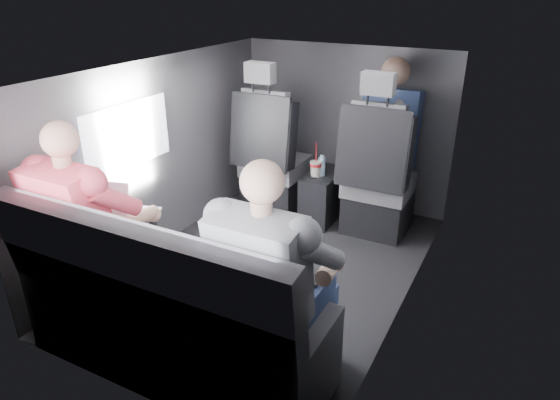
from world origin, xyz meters
The scene contains 19 objects.
floor centered at (0.00, 0.00, 0.00)m, with size 2.60×2.60×0.00m, color black.
ceiling centered at (0.00, 0.00, 1.35)m, with size 2.60×2.60×0.00m, color #B2B2AD.
panel_left centered at (-0.90, 0.00, 0.68)m, with size 0.02×2.60×1.35m, color #56565B.
panel_right centered at (0.90, 0.00, 0.68)m, with size 0.02×2.60×1.35m, color #56565B.
panel_front centered at (0.00, 1.30, 0.68)m, with size 1.80×0.02×1.35m, color #56565B.
panel_back centered at (0.00, -1.30, 0.68)m, with size 1.80×0.02×1.35m, color #56565B.
side_window centered at (-0.88, -0.30, 0.90)m, with size 0.02×0.75×0.42m, color white.
seatbelt centered at (0.45, 0.67, 0.80)m, with size 0.05×0.01×0.65m, color black.
front_seat_left centered at (-0.45, 0.84, 0.40)m, with size 0.52×0.58×1.26m.
front_seat_right centered at (0.45, 0.84, 0.40)m, with size 0.52×0.58×1.26m.
center_console centered at (0.00, 0.88, 0.20)m, with size 0.24×0.48×0.41m.
rear_bench centered at (0.00, -1.06, 0.31)m, with size 1.60×0.57×0.92m.
soda_cup centered at (-0.03, 0.78, 0.47)m, with size 0.09×0.09×0.28m.
water_bottle centered at (0.00, 0.81, 0.48)m, with size 0.06×0.06×0.17m.
laptop_white centered at (-0.58, -0.79, 0.64)m, with size 0.42×0.43×0.27m.
laptop_black centered at (0.52, -0.83, 0.63)m, with size 0.35×0.32×0.24m.
passenger_rear_left centered at (-0.55, -0.97, 0.63)m, with size 0.50×0.62×1.23m.
passenger_rear_right centered at (0.54, -0.97, 0.62)m, with size 0.50×0.62×1.21m.
passenger_front_right centered at (0.44, 1.10, 0.76)m, with size 0.42×0.42×0.88m.
Camera 1 is at (1.41, -2.59, 1.83)m, focal length 32.00 mm.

